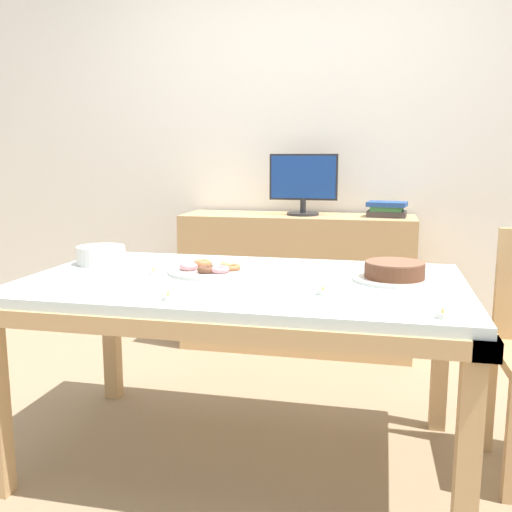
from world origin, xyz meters
TOP-DOWN VIEW (x-y plane):
  - ground_plane at (0.00, 0.00)m, footprint 12.00×12.00m
  - wall_back at (0.00, 1.73)m, footprint 8.00×0.10m
  - dining_table at (0.00, 0.00)m, footprint 1.72×1.01m
  - sideboard at (0.00, 1.43)m, footprint 1.45×0.44m
  - computer_monitor at (0.03, 1.43)m, footprint 0.42×0.20m
  - book_stack at (0.54, 1.43)m, footprint 0.25×0.21m
  - cake_chocolate_round at (0.57, 0.09)m, footprint 0.31×0.31m
  - pastry_platter at (-0.15, 0.09)m, footprint 0.37×0.37m
  - plate_stack at (-0.68, 0.16)m, footprint 0.21×0.21m
  - tealight_near_front at (-0.16, -0.38)m, footprint 0.04×0.04m
  - tealight_right_edge at (0.71, -0.41)m, footprint 0.04×0.04m
  - tealight_left_edge at (-0.37, -0.01)m, footprint 0.04×0.04m
  - tealight_centre at (0.33, -0.20)m, footprint 0.04×0.04m

SIDE VIEW (x-z plane):
  - ground_plane at x=0.00m, z-range 0.00..0.00m
  - sideboard at x=0.00m, z-range 0.00..0.86m
  - dining_table at x=0.00m, z-range 0.29..1.04m
  - tealight_near_front at x=-0.16m, z-range 0.74..0.78m
  - tealight_right_edge at x=0.71m, z-range 0.74..0.78m
  - tealight_left_edge at x=-0.37m, z-range 0.74..0.78m
  - tealight_centre at x=0.33m, z-range 0.74..0.78m
  - pastry_platter at x=-0.15m, z-range 0.74..0.78m
  - cake_chocolate_round at x=0.57m, z-range 0.75..0.82m
  - plate_stack at x=-0.68m, z-range 0.75..0.83m
  - book_stack at x=0.54m, z-range 0.86..0.95m
  - computer_monitor at x=0.03m, z-range 0.86..1.24m
  - wall_back at x=0.00m, z-range 0.00..2.60m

